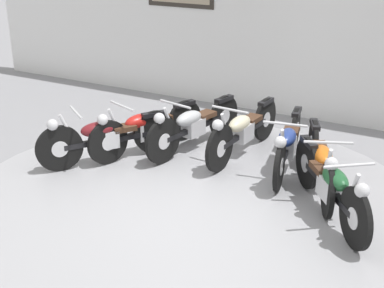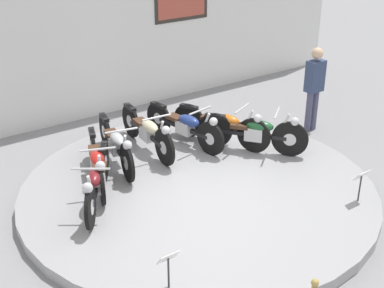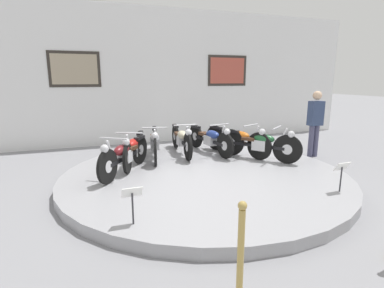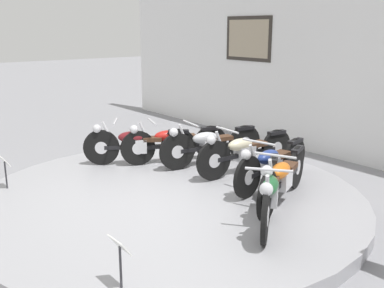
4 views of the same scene
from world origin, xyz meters
The scene contains 9 objects.
ground_plane centered at (0.00, 0.00, 0.00)m, with size 60.00×60.00×0.00m, color gray.
display_platform centered at (0.00, 0.00, 0.09)m, with size 5.62×5.62×0.18m, color #99999E.
motorcycle_maroon centered at (-1.53, 0.43, 0.56)m, with size 1.17×1.66×0.79m.
motorcycle_red centered at (-1.26, 0.99, 0.55)m, with size 0.77×1.86×0.78m.
motorcycle_silver centered at (-0.71, 1.39, 0.56)m, with size 0.58×1.96×0.80m.
motorcycle_cream centered at (0.00, 1.53, 0.57)m, with size 0.54×1.99×0.80m.
motorcycle_blue centered at (0.71, 1.39, 0.55)m, with size 0.55×1.94×0.78m.
motorcycle_orange centered at (1.26, 0.99, 0.56)m, with size 0.84×1.85×0.80m.
motorcycle_green centered at (1.53, 0.43, 0.57)m, with size 1.27×1.61×0.80m.
Camera 1 is at (2.72, -4.90, 3.18)m, focal length 50.00 mm.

